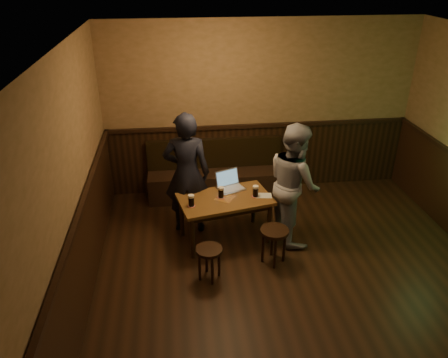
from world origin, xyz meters
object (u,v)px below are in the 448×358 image
object	(u,v)px
pint_right	(255,191)
laptop	(230,184)
stool_left	(209,255)
pint_left	(191,200)
bench	(216,178)
person_grey	(294,183)
pub_table	(225,203)
stool_right	(274,236)
pint_mid	(221,192)
person_suit	(187,174)

from	to	relation	value
pint_right	laptop	world-z (taller)	laptop
stool_left	pint_left	world-z (taller)	pint_left
bench	person_grey	size ratio (longest dim) A/B	1.30
pub_table	laptop	bearing A→B (deg)	58.23
stool_left	stool_right	size ratio (longest dim) A/B	0.90
pint_mid	pub_table	bearing A→B (deg)	-18.25
pub_table	person_suit	bearing A→B (deg)	133.43
bench	pub_table	xyz separation A→B (m)	(0.00, -1.28, 0.26)
stool_right	pint_right	bearing A→B (deg)	103.89
bench	person_suit	distance (m)	1.21
pint_right	stool_left	bearing A→B (deg)	-130.80
pub_table	stool_right	distance (m)	0.84
stool_right	pint_mid	distance (m)	0.93
bench	stool_left	bearing A→B (deg)	-97.91
pub_table	person_grey	size ratio (longest dim) A/B	0.80
pub_table	pint_right	bearing A→B (deg)	-12.72
pint_mid	person_grey	xyz separation A→B (m)	(0.99, -0.05, 0.11)
pint_right	bench	bearing A→B (deg)	108.00
stool_right	laptop	world-z (taller)	laptop
person_suit	pint_right	bearing A→B (deg)	166.02
stool_right	laptop	distance (m)	1.04
bench	person_grey	distance (m)	1.70
stool_left	pint_right	size ratio (longest dim) A/B	2.75
laptop	person_grey	distance (m)	0.90
pub_table	laptop	xyz separation A→B (m)	(0.10, 0.28, 0.15)
person_suit	bench	bearing A→B (deg)	-111.04
pub_table	pint_left	world-z (taller)	pint_left
bench	pub_table	bearing A→B (deg)	-90.00
stool_right	person_suit	bearing A→B (deg)	138.61
stool_right	person_suit	distance (m)	1.50
pint_mid	person_grey	world-z (taller)	person_grey
pint_left	pint_right	distance (m)	0.89
pub_table	pint_mid	size ratio (longest dim) A/B	8.41
stool_left	laptop	size ratio (longest dim) A/B	1.02
stool_left	person_grey	bearing A→B (deg)	32.79
bench	pint_right	bearing A→B (deg)	-72.00
pub_table	pint_mid	xyz separation A→B (m)	(-0.05, 0.02, 0.17)
stool_left	pint_mid	size ratio (longest dim) A/B	2.75
pub_table	laptop	distance (m)	0.33
pint_left	pint_right	bearing A→B (deg)	9.93
bench	pub_table	size ratio (longest dim) A/B	1.62
bench	laptop	world-z (taller)	bench
laptop	person_grey	xyz separation A→B (m)	(0.84, -0.31, 0.12)
laptop	bench	bearing A→B (deg)	73.30
pint_right	person_grey	xyz separation A→B (m)	(0.52, -0.03, 0.11)
bench	pint_left	xyz separation A→B (m)	(-0.46, -1.44, 0.43)
pub_table	stool_left	bearing A→B (deg)	-121.64
pint_right	person_grey	world-z (taller)	person_grey
stool_right	pint_left	xyz separation A→B (m)	(-1.03, 0.44, 0.35)
laptop	stool_left	bearing A→B (deg)	-131.83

